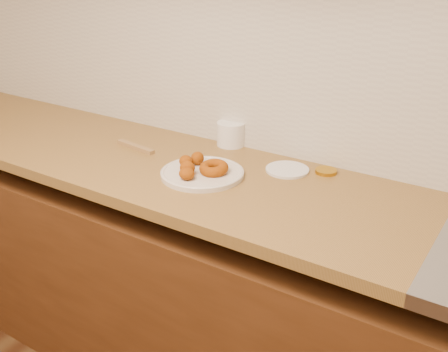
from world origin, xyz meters
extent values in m
cube|color=#B9A98C|center=(0.00, 2.00, 1.35)|extent=(4.00, 0.02, 2.70)
cube|color=#512C14|center=(0.00, 1.69, 0.39)|extent=(3.60, 0.60, 0.77)
cube|color=olive|center=(-0.65, 1.69, 0.88)|extent=(2.30, 0.62, 0.04)
cube|color=beige|center=(0.00, 1.99, 1.20)|extent=(3.60, 0.02, 0.60)
cylinder|color=beige|center=(-0.25, 1.66, 0.91)|extent=(0.28, 0.28, 0.02)
torus|color=#953D04|center=(-0.22, 1.68, 0.93)|extent=(0.11, 0.11, 0.04)
ellipsoid|color=#953D04|center=(-0.30, 1.71, 0.94)|extent=(0.06, 0.06, 0.05)
ellipsoid|color=#953D04|center=(-0.32, 1.67, 0.94)|extent=(0.06, 0.05, 0.04)
ellipsoid|color=#953D04|center=(-0.28, 1.62, 0.94)|extent=(0.06, 0.06, 0.05)
ellipsoid|color=#953D04|center=(-0.26, 1.59, 0.94)|extent=(0.07, 0.07, 0.04)
cylinder|color=white|center=(-0.33, 1.97, 0.95)|extent=(0.14, 0.14, 0.09)
cylinder|color=silver|center=(-0.03, 1.86, 0.90)|extent=(0.15, 0.15, 0.01)
cylinder|color=#BD8A1B|center=(0.08, 1.91, 0.91)|extent=(0.08, 0.08, 0.01)
cube|color=olive|center=(-0.62, 1.73, 0.91)|extent=(0.19, 0.05, 0.01)
camera|label=1|loc=(0.69, 0.36, 1.60)|focal=42.00mm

